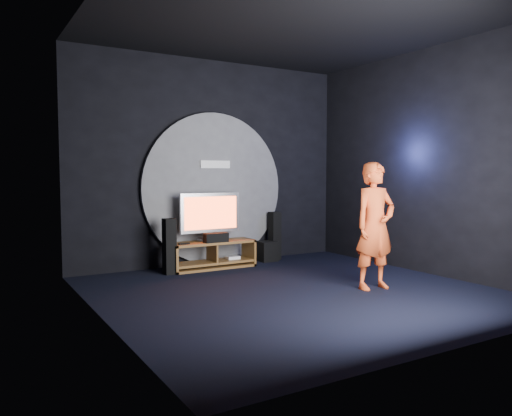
% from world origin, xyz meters
% --- Properties ---
extents(floor, '(5.00, 5.00, 0.00)m').
position_xyz_m(floor, '(0.00, 0.00, 0.00)').
color(floor, black).
rests_on(floor, ground).
extents(back_wall, '(5.00, 0.04, 3.50)m').
position_xyz_m(back_wall, '(0.00, 2.50, 1.75)').
color(back_wall, black).
rests_on(back_wall, ground).
extents(front_wall, '(5.00, 0.04, 3.50)m').
position_xyz_m(front_wall, '(0.00, -2.50, 1.75)').
color(front_wall, black).
rests_on(front_wall, ground).
extents(left_wall, '(0.04, 5.00, 3.50)m').
position_xyz_m(left_wall, '(-2.50, 0.00, 1.75)').
color(left_wall, black).
rests_on(left_wall, ground).
extents(right_wall, '(0.04, 5.00, 3.50)m').
position_xyz_m(right_wall, '(2.50, 0.00, 1.75)').
color(right_wall, black).
rests_on(right_wall, ground).
extents(ceiling, '(5.00, 5.00, 0.01)m').
position_xyz_m(ceiling, '(0.00, 0.00, 3.50)').
color(ceiling, black).
rests_on(ceiling, back_wall).
extents(wall_disc_panel, '(2.60, 0.11, 2.60)m').
position_xyz_m(wall_disc_panel, '(0.00, 2.44, 1.30)').
color(wall_disc_panel, '#515156').
rests_on(wall_disc_panel, ground).
extents(media_console, '(1.43, 0.45, 0.45)m').
position_xyz_m(media_console, '(-0.22, 2.05, 0.19)').
color(media_console, brown).
rests_on(media_console, ground).
extents(tv, '(1.06, 0.22, 0.79)m').
position_xyz_m(tv, '(-0.23, 2.12, 0.88)').
color(tv, '#A4A3AA').
rests_on(tv, media_console).
extents(center_speaker, '(0.40, 0.15, 0.15)m').
position_xyz_m(center_speaker, '(-0.23, 1.90, 0.53)').
color(center_speaker, black).
rests_on(center_speaker, media_console).
extents(remote, '(0.18, 0.05, 0.02)m').
position_xyz_m(remote, '(-0.78, 1.93, 0.46)').
color(remote, black).
rests_on(remote, media_console).
extents(tower_speaker_left, '(0.17, 0.19, 0.87)m').
position_xyz_m(tower_speaker_left, '(-1.01, 1.95, 0.43)').
color(tower_speaker_left, black).
rests_on(tower_speaker_left, ground).
extents(tower_speaker_right, '(0.17, 0.19, 0.87)m').
position_xyz_m(tower_speaker_right, '(1.11, 2.23, 0.43)').
color(tower_speaker_right, black).
rests_on(tower_speaker_right, ground).
extents(subwoofer, '(0.32, 0.32, 0.35)m').
position_xyz_m(subwoofer, '(0.91, 2.18, 0.18)').
color(subwoofer, black).
rests_on(subwoofer, ground).
extents(player, '(0.65, 0.45, 1.72)m').
position_xyz_m(player, '(1.04, -0.39, 0.86)').
color(player, '#C6431B').
rests_on(player, ground).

